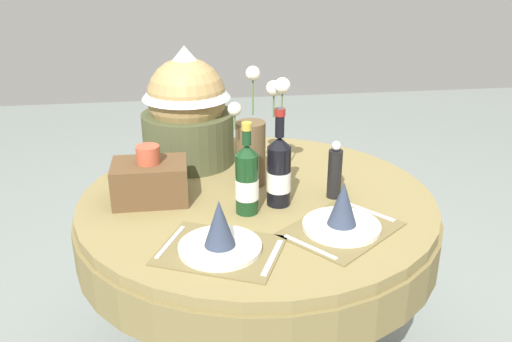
{
  "coord_description": "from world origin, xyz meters",
  "views": [
    {
      "loc": [
        -0.24,
        -1.71,
        1.56
      ],
      "look_at": [
        0.0,
        0.03,
        0.82
      ],
      "focal_mm": 38.53,
      "sensor_mm": 36.0,
      "label": 1
    }
  ],
  "objects": [
    {
      "name": "wine_bottle_centre",
      "position": [
        0.06,
        -0.07,
        0.86
      ],
      "size": [
        0.08,
        0.08,
        0.33
      ],
      "color": "black",
      "rests_on": "dining_table"
    },
    {
      "name": "place_setting_right",
      "position": [
        0.22,
        -0.28,
        0.79
      ],
      "size": [
        0.43,
        0.42,
        0.16
      ],
      "color": "brown",
      "rests_on": "dining_table"
    },
    {
      "name": "dining_table",
      "position": [
        0.0,
        0.0,
        0.62
      ],
      "size": [
        1.26,
        1.26,
        0.74
      ],
      "color": "olive",
      "rests_on": "ground"
    },
    {
      "name": "pepper_mill",
      "position": [
        0.26,
        -0.05,
        0.84
      ],
      "size": [
        0.05,
        0.05,
        0.21
      ],
      "color": "black",
      "rests_on": "dining_table"
    },
    {
      "name": "woven_basket_side_left",
      "position": [
        -0.36,
        0.02,
        0.81
      ],
      "size": [
        0.25,
        0.18,
        0.2
      ],
      "color": "brown",
      "rests_on": "dining_table"
    },
    {
      "name": "wine_bottle_left",
      "position": [
        -0.05,
        -0.12,
        0.86
      ],
      "size": [
        0.08,
        0.08,
        0.31
      ],
      "color": "#143819",
      "rests_on": "dining_table"
    },
    {
      "name": "gift_tub_back_left",
      "position": [
        -0.22,
        0.36,
        0.98
      ],
      "size": [
        0.36,
        0.36,
        0.46
      ],
      "color": "#474C2D",
      "rests_on": "dining_table"
    },
    {
      "name": "place_setting_left",
      "position": [
        -0.16,
        -0.35,
        0.79
      ],
      "size": [
        0.42,
        0.38,
        0.16
      ],
      "color": "brown",
      "rests_on": "dining_table"
    },
    {
      "name": "flower_vase",
      "position": [
        0.0,
        0.11,
        0.9
      ],
      "size": [
        0.22,
        0.21,
        0.41
      ],
      "color": "brown",
      "rests_on": "dining_table"
    }
  ]
}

